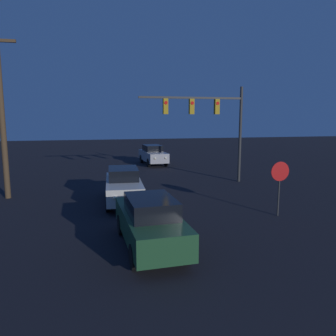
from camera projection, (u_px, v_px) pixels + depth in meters
The scene contains 6 objects.
car_near at pixel (150, 221), 10.14m from camera, with size 1.80×4.58×1.65m.
car_mid at pixel (124, 185), 15.51m from camera, with size 1.81×4.59×1.65m.
car_far at pixel (153, 155), 28.19m from camera, with size 1.94×4.62×1.65m.
traffic_signal_mast at pixel (211, 116), 19.77m from camera, with size 6.44×0.30×5.88m.
stop_sign at pixel (280, 178), 13.32m from camera, with size 0.80×0.07×2.27m.
utility_pole at pixel (1, 110), 15.88m from camera, with size 1.74×0.28×8.47m.
Camera 1 is at (-3.24, -0.47, 4.06)m, focal length 35.00 mm.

